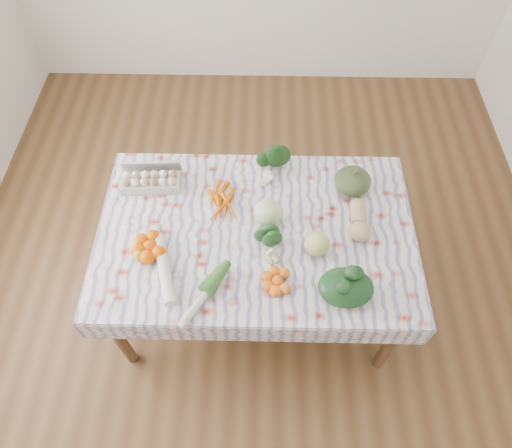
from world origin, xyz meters
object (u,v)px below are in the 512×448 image
object	(u,v)px
egg_carton	(151,182)
cabbage	(268,212)
grapefruit	(317,244)
dining_table	(256,239)
kabocha_squash	(353,181)
butternut_squash	(359,220)

from	to	relation	value
egg_carton	cabbage	xyz separation A→B (m)	(0.65, -0.21, 0.03)
cabbage	grapefruit	distance (m)	0.30
dining_table	grapefruit	size ratio (longest dim) A/B	12.69
dining_table	kabocha_squash	world-z (taller)	kabocha_squash
dining_table	cabbage	bearing A→B (deg)	46.55
dining_table	grapefruit	bearing A→B (deg)	-21.02
dining_table	butternut_squash	distance (m)	0.55
cabbage	grapefruit	bearing A→B (deg)	-36.94
butternut_squash	grapefruit	size ratio (longest dim) A/B	1.84
egg_carton	grapefruit	bearing A→B (deg)	-27.33
dining_table	cabbage	world-z (taller)	cabbage
egg_carton	grapefruit	size ratio (longest dim) A/B	2.57
dining_table	cabbage	xyz separation A→B (m)	(0.06, 0.07, 0.16)
cabbage	dining_table	bearing A→B (deg)	-133.45
butternut_squash	grapefruit	world-z (taller)	grapefruit
cabbage	butternut_squash	bearing A→B (deg)	-3.62
egg_carton	kabocha_squash	size ratio (longest dim) A/B	1.64
dining_table	butternut_squash	world-z (taller)	butternut_squash
kabocha_squash	grapefruit	xyz separation A→B (m)	(-0.22, -0.41, -0.00)
cabbage	egg_carton	bearing A→B (deg)	161.84
kabocha_squash	cabbage	bearing A→B (deg)	-153.98
egg_carton	cabbage	size ratio (longest dim) A/B	2.22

